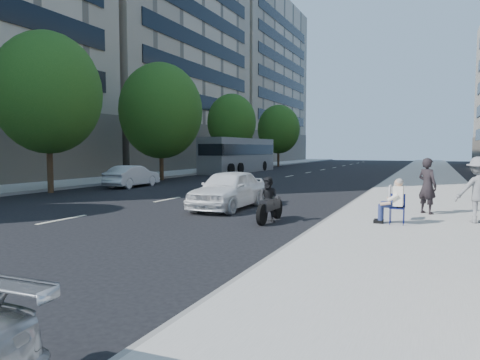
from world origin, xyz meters
The scene contains 16 objects.
ground centered at (0.00, 0.00, 0.00)m, with size 160.00×160.00×0.00m, color black.
near_sidewalk centered at (4.00, 20.00, 0.07)m, with size 5.00×120.00×0.15m, color #A5A39B.
far_sidewalk centered at (-16.75, 20.00, 0.07)m, with size 4.50×120.00×0.15m, color #A5A39B.
far_bldg_mid centered at (-30.00, 34.00, 17.00)m, with size 22.00×26.00×34.00m, color #C6B094.
far_bldg_north centered at (-30.00, 62.00, 14.00)m, with size 22.00×28.00×28.00m, color #C6B094.
tree_far_b centered at (-13.70, 8.00, 5.13)m, with size 5.40×5.40×8.24m.
tree_far_c centered at (-13.70, 18.00, 5.02)m, with size 6.00×6.00×8.47m.
tree_far_d centered at (-13.70, 30.00, 4.89)m, with size 4.80×4.80×7.65m.
tree_far_e centered at (-13.70, 44.00, 4.78)m, with size 5.40×5.40×7.89m.
seated_protester centered at (3.37, 4.71, 0.87)m, with size 0.83×1.12×1.31m.
jogger centered at (5.59, 5.87, 1.11)m, with size 1.24×0.71×1.91m, color gray.
pedestrian_woman centered at (4.22, 7.19, 1.07)m, with size 0.67×0.44×1.84m, color black.
white_sedan_near centered at (-2.75, 6.57, 0.74)m, with size 1.76×4.37×1.49m, color white.
white_sedan_mid centered at (-12.04, 12.54, 0.65)m, with size 1.37×3.92×1.29m, color silver.
motorcycle centered at (-0.26, 4.34, 0.64)m, with size 0.70×2.04×1.42m.
bus centered at (-13.00, 30.25, 1.64)m, with size 2.91×12.11×3.30m.
Camera 1 is at (4.35, -8.11, 2.29)m, focal length 32.00 mm.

